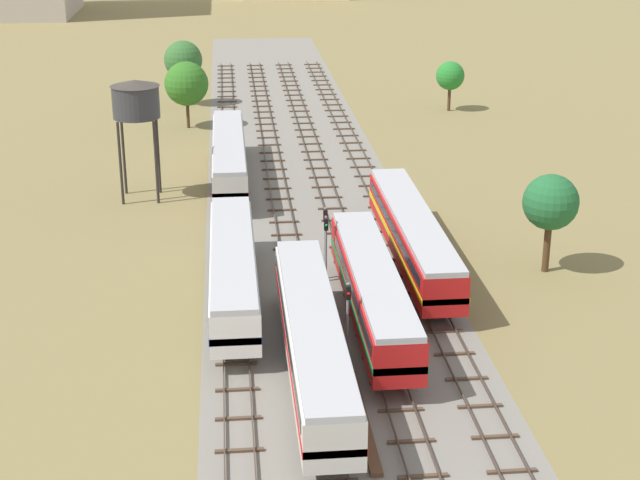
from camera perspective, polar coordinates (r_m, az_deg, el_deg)
name	(u,v)px	position (r m, az deg, el deg)	size (l,w,h in m)	color
ground_plane	(304,197)	(84.85, -0.96, 2.53)	(480.00, 480.00, 0.00)	olive
ballast_bed	(304,197)	(84.85, -0.96, 2.53)	(16.73, 176.00, 0.01)	gray
track_far_left	(230,194)	(85.52, -5.27, 2.68)	(2.40, 126.00, 0.29)	#47382D
track_left	(279,193)	(85.63, -2.43, 2.77)	(2.40, 126.00, 0.29)	#47382D
track_centre_left	(327,191)	(85.94, 0.40, 2.86)	(2.40, 126.00, 0.29)	#47382D
track_centre	(374,190)	(86.47, 3.20, 2.94)	(2.40, 126.00, 0.29)	#47382D
passenger_coach_left_nearest	(313,336)	(53.63, -0.41, -5.66)	(2.96, 22.00, 3.80)	beige
diesel_railcar_centre_left_near	(373,288)	(59.81, 3.10, -2.82)	(2.96, 20.50, 3.80)	red
diesel_railcar_far_left_mid	(233,267)	(63.10, -5.12, -1.58)	(2.96, 20.50, 3.80)	white
passenger_coach_centre_midfar	(412,233)	(69.07, 5.44, 0.42)	(2.96, 22.00, 3.80)	red
passenger_coach_far_left_far	(229,154)	(88.96, -5.36, 5.05)	(2.96, 22.00, 3.80)	beige
water_tower	(136,101)	(83.76, -10.74, 8.03)	(4.15, 4.15, 10.34)	#2D2826
signal_post_nearest	(326,240)	(66.12, 0.35, -0.03)	(0.28, 0.47, 4.73)	gray
signal_post_near	(348,313)	(55.06, 1.64, -4.28)	(0.28, 0.47, 4.97)	gray
signal_post_mid	(325,234)	(66.48, 0.31, 0.34)	(0.28, 0.47, 5.20)	gray
lineside_tree_0	(450,76)	(116.90, 7.63, 9.50)	(3.35, 3.35, 5.86)	#4C331E
lineside_tree_1	(551,203)	(69.11, 13.35, 2.13)	(3.90, 3.90, 7.10)	#4C331E
lineside_tree_2	(186,84)	(108.60, -7.83, 9.05)	(4.80, 4.80, 7.33)	#4C331E
lineside_tree_3	(183,60)	(119.60, -8.02, 10.38)	(4.58, 4.58, 7.82)	#4C331E
spare_rail_bundle	(362,420)	(50.85, 2.50, -10.46)	(0.60, 10.00, 0.24)	brown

